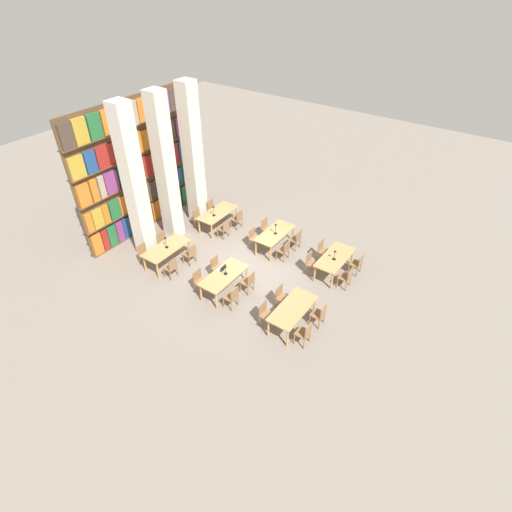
# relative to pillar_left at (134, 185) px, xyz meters

# --- Properties ---
(ground_plane) EXTENTS (40.00, 40.00, 0.00)m
(ground_plane) POSITION_rel_pillar_left_xyz_m (1.56, -4.02, -3.00)
(ground_plane) COLOR gray
(bookshelf_bank) EXTENTS (6.20, 0.35, 5.50)m
(bookshelf_bank) POSITION_rel_pillar_left_xyz_m (1.56, 1.51, -0.33)
(bookshelf_bank) COLOR brown
(bookshelf_bank) RESTS_ON ground_plane
(pillar_left) EXTENTS (0.62, 0.62, 6.00)m
(pillar_left) POSITION_rel_pillar_left_xyz_m (0.00, 0.00, 0.00)
(pillar_left) COLOR silver
(pillar_left) RESTS_ON ground_plane
(pillar_center) EXTENTS (0.62, 0.62, 6.00)m
(pillar_center) POSITION_rel_pillar_left_xyz_m (1.56, 0.00, 0.00)
(pillar_center) COLOR silver
(pillar_center) RESTS_ON ground_plane
(pillar_right) EXTENTS (0.62, 0.62, 6.00)m
(pillar_right) POSITION_rel_pillar_left_xyz_m (3.12, 0.00, 0.00)
(pillar_right) COLOR silver
(pillar_right) RESTS_ON ground_plane
(reading_table_0) EXTENTS (1.88, 0.86, 0.77)m
(reading_table_0) POSITION_rel_pillar_left_xyz_m (-0.06, -6.87, -2.32)
(reading_table_0) COLOR tan
(reading_table_0) RESTS_ON ground_plane
(chair_0) EXTENTS (0.42, 0.40, 0.88)m
(chair_0) POSITION_rel_pillar_left_xyz_m (-0.52, -7.59, -2.52)
(chair_0) COLOR olive
(chair_0) RESTS_ON ground_plane
(chair_1) EXTENTS (0.42, 0.40, 0.88)m
(chair_1) POSITION_rel_pillar_left_xyz_m (-0.52, -6.16, -2.52)
(chair_1) COLOR olive
(chair_1) RESTS_ON ground_plane
(chair_2) EXTENTS (0.42, 0.40, 0.88)m
(chair_2) POSITION_rel_pillar_left_xyz_m (0.45, -7.59, -2.52)
(chair_2) COLOR olive
(chair_2) RESTS_ON ground_plane
(chair_3) EXTENTS (0.42, 0.40, 0.88)m
(chair_3) POSITION_rel_pillar_left_xyz_m (0.45, -6.16, -2.52)
(chair_3) COLOR olive
(chair_3) RESTS_ON ground_plane
(reading_table_1) EXTENTS (1.88, 0.86, 0.77)m
(reading_table_1) POSITION_rel_pillar_left_xyz_m (3.12, -6.79, -2.32)
(reading_table_1) COLOR tan
(reading_table_1) RESTS_ON ground_plane
(chair_4) EXTENTS (0.42, 0.40, 0.88)m
(chair_4) POSITION_rel_pillar_left_xyz_m (2.65, -7.50, -2.52)
(chair_4) COLOR olive
(chair_4) RESTS_ON ground_plane
(chair_5) EXTENTS (0.42, 0.40, 0.88)m
(chair_5) POSITION_rel_pillar_left_xyz_m (2.65, -6.07, -2.52)
(chair_5) COLOR olive
(chair_5) RESTS_ON ground_plane
(chair_6) EXTENTS (0.42, 0.40, 0.88)m
(chair_6) POSITION_rel_pillar_left_xyz_m (3.60, -7.50, -2.52)
(chair_6) COLOR olive
(chair_6) RESTS_ON ground_plane
(chair_7) EXTENTS (0.42, 0.40, 0.88)m
(chair_7) POSITION_rel_pillar_left_xyz_m (3.60, -6.07, -2.52)
(chair_7) COLOR olive
(chair_7) RESTS_ON ground_plane
(desk_lamp_0) EXTENTS (0.14, 0.14, 0.42)m
(desk_lamp_0) POSITION_rel_pillar_left_xyz_m (2.97, -6.82, -1.95)
(desk_lamp_0) COLOR black
(desk_lamp_0) RESTS_ON reading_table_1
(reading_table_2) EXTENTS (1.88, 0.86, 0.77)m
(reading_table_2) POSITION_rel_pillar_left_xyz_m (-0.05, -4.06, -2.32)
(reading_table_2) COLOR tan
(reading_table_2) RESTS_ON ground_plane
(chair_8) EXTENTS (0.42, 0.40, 0.88)m
(chair_8) POSITION_rel_pillar_left_xyz_m (-0.53, -4.78, -2.52)
(chair_8) COLOR olive
(chair_8) RESTS_ON ground_plane
(chair_9) EXTENTS (0.42, 0.40, 0.88)m
(chair_9) POSITION_rel_pillar_left_xyz_m (-0.53, -3.35, -2.52)
(chair_9) COLOR olive
(chair_9) RESTS_ON ground_plane
(chair_10) EXTENTS (0.42, 0.40, 0.88)m
(chair_10) POSITION_rel_pillar_left_xyz_m (0.42, -4.78, -2.52)
(chair_10) COLOR olive
(chair_10) RESTS_ON ground_plane
(chair_11) EXTENTS (0.42, 0.40, 0.88)m
(chair_11) POSITION_rel_pillar_left_xyz_m (0.42, -3.35, -2.52)
(chair_11) COLOR olive
(chair_11) RESTS_ON ground_plane
(desk_lamp_1) EXTENTS (0.14, 0.14, 0.39)m
(desk_lamp_1) POSITION_rel_pillar_left_xyz_m (0.02, -4.08, -1.97)
(desk_lamp_1) COLOR black
(desk_lamp_1) RESTS_ON reading_table_2
(laptop) EXTENTS (0.32, 0.22, 0.21)m
(laptop) POSITION_rel_pillar_left_xyz_m (0.12, -3.83, -2.20)
(laptop) COLOR silver
(laptop) RESTS_ON reading_table_2
(reading_table_3) EXTENTS (1.88, 0.86, 0.77)m
(reading_table_3) POSITION_rel_pillar_left_xyz_m (3.20, -4.10, -2.32)
(reading_table_3) COLOR tan
(reading_table_3) RESTS_ON ground_plane
(chair_12) EXTENTS (0.42, 0.40, 0.88)m
(chair_12) POSITION_rel_pillar_left_xyz_m (2.75, -4.81, -2.52)
(chair_12) COLOR olive
(chair_12) RESTS_ON ground_plane
(chair_13) EXTENTS (0.42, 0.40, 0.88)m
(chair_13) POSITION_rel_pillar_left_xyz_m (2.75, -3.38, -2.52)
(chair_13) COLOR olive
(chair_13) RESTS_ON ground_plane
(chair_14) EXTENTS (0.42, 0.40, 0.88)m
(chair_14) POSITION_rel_pillar_left_xyz_m (3.65, -4.81, -2.52)
(chair_14) COLOR olive
(chair_14) RESTS_ON ground_plane
(chair_15) EXTENTS (0.42, 0.40, 0.88)m
(chair_15) POSITION_rel_pillar_left_xyz_m (3.65, -3.38, -2.52)
(chair_15) COLOR olive
(chair_15) RESTS_ON ground_plane
(desk_lamp_2) EXTENTS (0.14, 0.14, 0.48)m
(desk_lamp_2) POSITION_rel_pillar_left_xyz_m (3.13, -4.15, -1.91)
(desk_lamp_2) COLOR black
(desk_lamp_2) RESTS_ON reading_table_3
(reading_table_4) EXTENTS (1.88, 0.86, 0.77)m
(reading_table_4) POSITION_rel_pillar_left_xyz_m (-0.06, -1.26, -2.32)
(reading_table_4) COLOR tan
(reading_table_4) RESTS_ON ground_plane
(chair_16) EXTENTS (0.42, 0.40, 0.88)m
(chair_16) POSITION_rel_pillar_left_xyz_m (-0.58, -1.97, -2.52)
(chair_16) COLOR olive
(chair_16) RESTS_ON ground_plane
(chair_17) EXTENTS (0.42, 0.40, 0.88)m
(chair_17) POSITION_rel_pillar_left_xyz_m (-0.58, -0.54, -2.52)
(chair_17) COLOR olive
(chair_17) RESTS_ON ground_plane
(chair_18) EXTENTS (0.42, 0.40, 0.88)m
(chair_18) POSITION_rel_pillar_left_xyz_m (0.45, -1.97, -2.52)
(chair_18) COLOR olive
(chair_18) RESTS_ON ground_plane
(chair_19) EXTENTS (0.42, 0.40, 0.88)m
(chair_19) POSITION_rel_pillar_left_xyz_m (0.45, -0.54, -2.52)
(chair_19) COLOR olive
(chair_19) RESTS_ON ground_plane
(desk_lamp_3) EXTENTS (0.14, 0.14, 0.49)m
(desk_lamp_3) POSITION_rel_pillar_left_xyz_m (-0.04, -1.26, -1.91)
(desk_lamp_3) COLOR black
(desk_lamp_3) RESTS_ON reading_table_4
(reading_table_5) EXTENTS (1.88, 0.86, 0.77)m
(reading_table_5) POSITION_rel_pillar_left_xyz_m (3.07, -1.21, -2.32)
(reading_table_5) COLOR tan
(reading_table_5) RESTS_ON ground_plane
(chair_20) EXTENTS (0.42, 0.40, 0.88)m
(chair_20) POSITION_rel_pillar_left_xyz_m (2.59, -1.93, -2.52)
(chair_20) COLOR olive
(chair_20) RESTS_ON ground_plane
(chair_21) EXTENTS (0.42, 0.40, 0.88)m
(chair_21) POSITION_rel_pillar_left_xyz_m (2.59, -0.50, -2.52)
(chair_21) COLOR olive
(chair_21) RESTS_ON ground_plane
(chair_22) EXTENTS (0.42, 0.40, 0.88)m
(chair_22) POSITION_rel_pillar_left_xyz_m (3.53, -1.93, -2.52)
(chair_22) COLOR olive
(chair_22) RESTS_ON ground_plane
(chair_23) EXTENTS (0.42, 0.40, 0.88)m
(chair_23) POSITION_rel_pillar_left_xyz_m (3.53, -0.50, -2.52)
(chair_23) COLOR olive
(chair_23) RESTS_ON ground_plane
(desk_lamp_4) EXTENTS (0.14, 0.14, 0.48)m
(desk_lamp_4) POSITION_rel_pillar_left_xyz_m (2.77, -1.25, -1.91)
(desk_lamp_4) COLOR black
(desk_lamp_4) RESTS_ON reading_table_5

